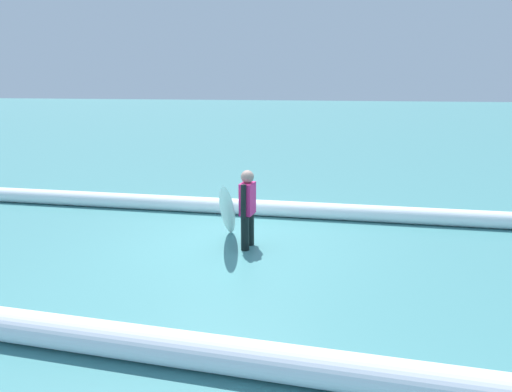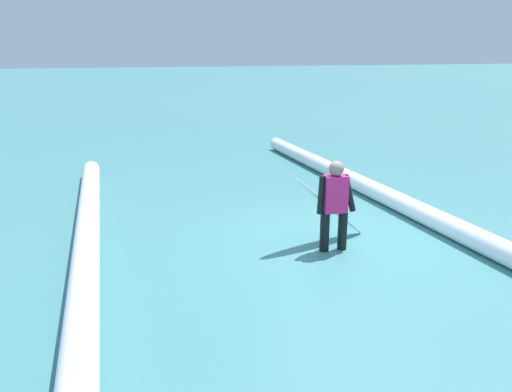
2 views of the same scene
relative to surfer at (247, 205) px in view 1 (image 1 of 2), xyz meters
name	(u,v)px [view 1 (image 1 of 2)]	position (x,y,z in m)	size (l,w,h in m)	color
ground_plane	(231,242)	(0.35, -0.18, -0.75)	(156.76, 156.76, 0.00)	teal
surfer	(247,205)	(0.00, 0.00, 0.00)	(0.22, 0.60, 1.35)	black
surfboard	(228,212)	(0.36, -0.02, -0.14)	(0.56, 1.49, 1.24)	white
wave_crest_foreground	(394,215)	(-2.51, -2.12, -0.58)	(0.34, 0.34, 20.60)	white
wave_crest_midground	(366,375)	(-2.02, 3.51, -0.57)	(0.36, 0.36, 15.60)	white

